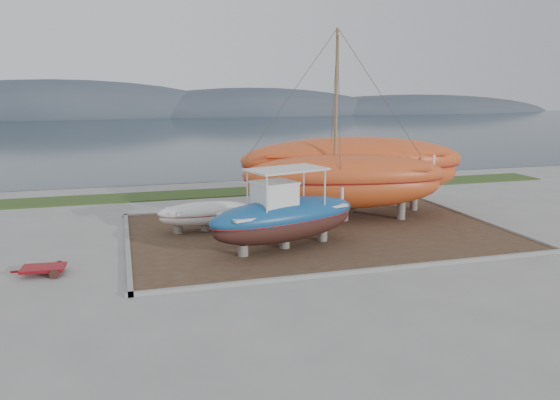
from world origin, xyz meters
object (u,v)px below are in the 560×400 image
object	(u,v)px
white_dinghy	(205,217)
orange_sailboat	(346,127)
red_trailer	(43,271)
orange_bare_hull	(353,176)
blue_caique	(285,209)

from	to	relation	value
white_dinghy	orange_sailboat	size ratio (longest dim) A/B	0.43
orange_sailboat	red_trailer	distance (m)	15.83
white_dinghy	orange_bare_hull	distance (m)	9.02
orange_sailboat	orange_bare_hull	size ratio (longest dim) A/B	0.85
white_dinghy	red_trailer	xyz separation A→B (m)	(-6.90, -4.62, -0.59)
orange_bare_hull	orange_sailboat	bearing A→B (deg)	-113.94
white_dinghy	orange_bare_hull	xyz separation A→B (m)	(8.70, 1.92, 1.38)
white_dinghy	blue_caique	bearing A→B (deg)	-57.41
white_dinghy	orange_bare_hull	size ratio (longest dim) A/B	0.37
blue_caique	red_trailer	distance (m)	9.98
blue_caique	white_dinghy	distance (m)	5.02
red_trailer	white_dinghy	bearing A→B (deg)	38.39
blue_caique	orange_sailboat	size ratio (longest dim) A/B	0.68
white_dinghy	red_trailer	size ratio (longest dim) A/B	1.98
orange_bare_hull	red_trailer	world-z (taller)	orange_bare_hull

